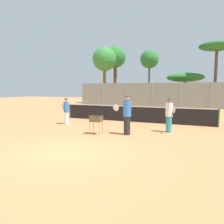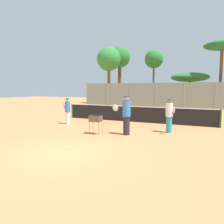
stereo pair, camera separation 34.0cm
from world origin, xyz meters
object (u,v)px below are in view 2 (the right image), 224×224
object	(u,v)px
tennis_net	(136,114)
player_white_outfit	(68,111)
ball_cart	(95,120)
player_red_cap	(126,115)
player_yellow_shirt	(169,115)

from	to	relation	value
tennis_net	player_white_outfit	distance (m)	4.43
tennis_net	ball_cart	size ratio (longest dim) A/B	11.16
tennis_net	player_red_cap	distance (m)	4.12
player_white_outfit	player_yellow_shirt	size ratio (longest dim) A/B	0.93
player_white_outfit	ball_cart	xyz separation A→B (m)	(3.07, -1.93, -0.15)
player_yellow_shirt	ball_cart	xyz separation A→B (m)	(-3.21, -1.87, -0.21)
tennis_net	player_yellow_shirt	xyz separation A→B (m)	(2.67, -2.61, 0.34)
tennis_net	ball_cart	xyz separation A→B (m)	(-0.54, -4.48, 0.13)
tennis_net	ball_cart	bearing A→B (deg)	-96.85
player_red_cap	ball_cart	xyz separation A→B (m)	(-1.44, -0.48, -0.29)
ball_cart	tennis_net	bearing A→B (deg)	83.15
player_yellow_shirt	player_red_cap	bearing A→B (deg)	-84.79
player_red_cap	player_yellow_shirt	world-z (taller)	player_red_cap
player_white_outfit	player_red_cap	bearing A→B (deg)	-172.04
player_red_cap	player_yellow_shirt	size ratio (longest dim) A/B	1.09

